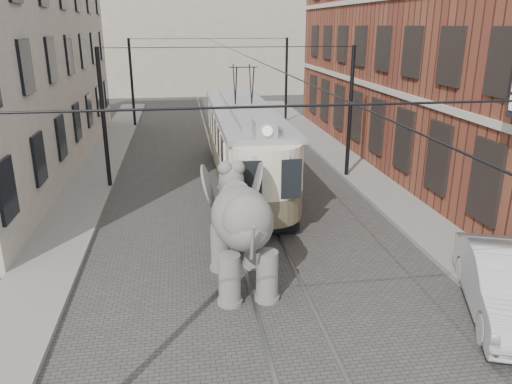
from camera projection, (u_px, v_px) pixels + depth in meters
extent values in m
plane|color=#3E3C39|center=(256.00, 234.00, 17.10)|extent=(120.00, 120.00, 0.00)
cube|color=slate|center=(421.00, 222.00, 17.93)|extent=(2.00, 60.00, 0.15)
cube|color=slate|center=(58.00, 244.00, 16.16)|extent=(2.00, 60.00, 0.15)
cube|color=#5E2A1F|center=(444.00, 42.00, 25.18)|extent=(8.00, 26.00, 12.00)
cube|color=gray|center=(199.00, 23.00, 52.37)|extent=(28.00, 10.00, 14.00)
imported|color=#A4A5A9|center=(507.00, 285.00, 12.14)|extent=(3.31, 5.16, 1.61)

